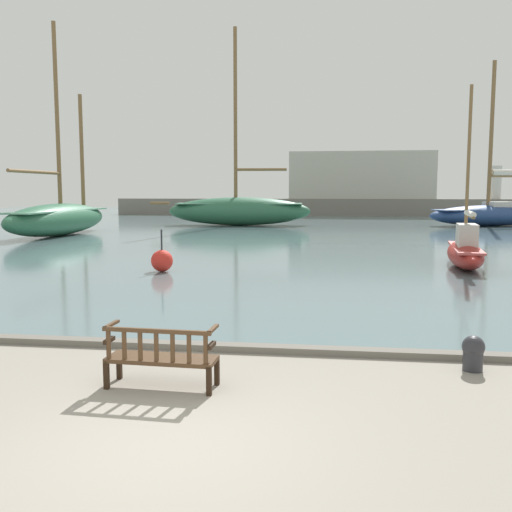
# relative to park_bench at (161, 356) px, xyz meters

# --- Properties ---
(ground_plane) EXTENTS (160.00, 160.00, 0.00)m
(ground_plane) POSITION_rel_park_bench_xyz_m (0.57, -1.82, -0.47)
(ground_plane) COLOR gray
(harbor_water) EXTENTS (100.00, 80.00, 0.08)m
(harbor_water) POSITION_rel_park_bench_xyz_m (0.57, 42.18, -0.43)
(harbor_water) COLOR slate
(harbor_water) RESTS_ON ground
(quay_edge_kerb) EXTENTS (40.00, 0.30, 0.12)m
(quay_edge_kerb) POSITION_rel_park_bench_xyz_m (0.57, 2.03, -0.41)
(quay_edge_kerb) COLOR slate
(quay_edge_kerb) RESTS_ON ground
(park_bench) EXTENTS (1.62, 0.59, 0.92)m
(park_bench) POSITION_rel_park_bench_xyz_m (0.00, 0.00, 0.00)
(park_bench) COLOR black
(park_bench) RESTS_ON ground
(sailboat_far_starboard) EXTENTS (2.88, 11.33, 12.85)m
(sailboat_far_starboard) POSITION_rel_park_bench_xyz_m (-14.36, 25.52, 0.73)
(sailboat_far_starboard) COLOR #2D6647
(sailboat_far_starboard) RESTS_ON harbor_water
(sailboat_far_port) EXTENTS (1.82, 6.25, 6.51)m
(sailboat_far_port) POSITION_rel_park_bench_xyz_m (7.23, 13.64, 0.22)
(sailboat_far_port) COLOR maroon
(sailboat_far_port) RESTS_ON harbor_water
(sailboat_outer_port) EXTENTS (12.89, 3.62, 15.26)m
(sailboat_outer_port) POSITION_rel_park_bench_xyz_m (-4.96, 37.05, 0.86)
(sailboat_outer_port) COLOR #2D6647
(sailboat_outer_port) RESTS_ON harbor_water
(sailboat_nearest_port) EXTENTS (10.68, 5.99, 12.60)m
(sailboat_nearest_port) POSITION_rel_park_bench_xyz_m (14.78, 39.09, 0.65)
(sailboat_nearest_port) COLOR navy
(sailboat_nearest_port) RESTS_ON harbor_water
(mooring_bollard) EXTENTS (0.36, 0.36, 0.57)m
(mooring_bollard) POSITION_rel_park_bench_xyz_m (4.68, 1.44, -0.17)
(mooring_bollard) COLOR #2D2D33
(mooring_bollard) RESTS_ON ground
(channel_buoy) EXTENTS (0.75, 0.75, 1.45)m
(channel_buoy) POSITION_rel_park_bench_xyz_m (-3.35, 11.00, -0.01)
(channel_buoy) COLOR red
(channel_buoy) RESTS_ON harbor_water
(far_breakwater) EXTENTS (44.83, 2.40, 7.05)m
(far_breakwater) POSITION_rel_park_bench_xyz_m (2.86, 55.86, 2.05)
(far_breakwater) COLOR slate
(far_breakwater) RESTS_ON ground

